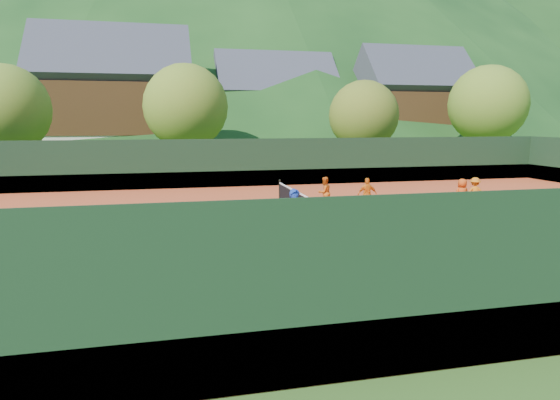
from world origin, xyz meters
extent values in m
plane|color=#2A4F18|center=(0.00, 0.00, 0.00)|extent=(400.00, 400.00, 0.00)
cube|color=#C0451F|center=(0.00, 0.00, 0.01)|extent=(40.00, 24.00, 0.02)
imported|color=#17379B|center=(-1.77, -3.66, 0.99)|extent=(0.78, 0.59, 1.95)
imported|color=orange|center=(1.55, 3.33, 0.76)|extent=(0.88, 0.80, 1.49)
imported|color=orange|center=(3.16, 1.98, 0.80)|extent=(0.94, 0.46, 1.55)
imported|color=#CB4812|center=(7.40, 1.05, 0.77)|extent=(0.74, 0.49, 1.51)
imported|color=orange|center=(8.54, 1.74, 0.75)|extent=(1.06, 0.79, 1.45)
sphere|color=yellow|center=(6.38, -4.49, 0.05)|extent=(0.07, 0.07, 0.07)
sphere|color=yellow|center=(-0.89, -1.09, 0.05)|extent=(0.07, 0.07, 0.07)
sphere|color=yellow|center=(-5.97, -1.91, 0.05)|extent=(0.07, 0.07, 0.07)
sphere|color=yellow|center=(-4.73, -7.41, 0.05)|extent=(0.07, 0.07, 0.07)
sphere|color=yellow|center=(-6.03, -1.05, 0.05)|extent=(0.07, 0.07, 0.07)
sphere|color=yellow|center=(-5.71, -6.77, 0.05)|extent=(0.07, 0.07, 0.07)
sphere|color=yellow|center=(-8.98, -7.67, 0.05)|extent=(0.07, 0.07, 0.07)
sphere|color=yellow|center=(-8.18, -4.44, 0.05)|extent=(0.07, 0.07, 0.07)
sphere|color=yellow|center=(-6.96, -4.61, 0.05)|extent=(0.07, 0.07, 0.07)
sphere|color=yellow|center=(-5.64, -1.83, 0.05)|extent=(0.07, 0.07, 0.07)
sphere|color=yellow|center=(0.47, -7.47, 0.05)|extent=(0.07, 0.07, 0.07)
sphere|color=yellow|center=(-7.25, -8.90, 0.05)|extent=(0.07, 0.07, 0.07)
sphere|color=yellow|center=(-5.89, -1.87, 0.05)|extent=(0.07, 0.07, 0.07)
sphere|color=yellow|center=(2.16, -4.98, 0.05)|extent=(0.07, 0.07, 0.07)
sphere|color=yellow|center=(-9.29, -1.70, 0.05)|extent=(0.07, 0.07, 0.07)
sphere|color=yellow|center=(4.35, -2.38, 0.05)|extent=(0.07, 0.07, 0.07)
sphere|color=yellow|center=(-5.76, -6.15, 0.05)|extent=(0.07, 0.07, 0.07)
sphere|color=yellow|center=(-0.17, -5.53, 0.05)|extent=(0.07, 0.07, 0.07)
sphere|color=yellow|center=(-7.32, -7.84, 0.05)|extent=(0.07, 0.07, 0.07)
sphere|color=yellow|center=(-1.75, -9.06, 0.05)|extent=(0.07, 0.07, 0.07)
sphere|color=yellow|center=(3.66, -7.19, 0.05)|extent=(0.07, 0.07, 0.07)
sphere|color=yellow|center=(-0.06, -6.57, 0.05)|extent=(0.07, 0.07, 0.07)
sphere|color=yellow|center=(3.54, -1.19, 0.05)|extent=(0.07, 0.07, 0.07)
sphere|color=yellow|center=(-8.87, -6.67, 0.05)|extent=(0.07, 0.07, 0.07)
sphere|color=yellow|center=(-3.05, -4.26, 0.05)|extent=(0.07, 0.07, 0.07)
sphere|color=yellow|center=(-9.15, -1.64, 0.05)|extent=(0.07, 0.07, 0.07)
sphere|color=yellow|center=(1.41, -8.41, 0.05)|extent=(0.07, 0.07, 0.07)
sphere|color=yellow|center=(-5.84, -7.11, 0.05)|extent=(0.07, 0.07, 0.07)
cube|color=white|center=(0.00, -5.49, 0.02)|extent=(23.77, 0.06, 0.00)
cube|color=white|center=(0.00, 5.49, 0.02)|extent=(23.77, 0.06, 0.00)
cube|color=silver|center=(0.00, -4.12, 0.02)|extent=(23.77, 0.06, 0.00)
cube|color=white|center=(0.00, 4.12, 0.02)|extent=(23.77, 0.06, 0.00)
cube|color=white|center=(-6.40, 0.00, 0.02)|extent=(0.06, 8.23, 0.00)
cube|color=silver|center=(6.40, 0.00, 0.02)|extent=(0.06, 8.23, 0.00)
cube|color=white|center=(0.00, 0.00, 0.02)|extent=(12.80, 0.06, 0.00)
cube|color=white|center=(0.00, 0.00, 0.02)|extent=(0.06, 10.97, 0.00)
cube|color=black|center=(0.00, 0.00, 0.47)|extent=(0.03, 11.97, 0.90)
cube|color=white|center=(0.00, 0.00, 0.94)|extent=(0.05, 11.97, 0.06)
cylinder|color=black|center=(0.00, -5.99, 0.57)|extent=(0.10, 0.10, 1.10)
cylinder|color=black|center=(0.00, 5.99, 0.57)|extent=(0.10, 0.10, 1.10)
cube|color=black|center=(0.00, 12.00, 1.52)|extent=(40.00, 0.05, 3.00)
cube|color=#1A5D27|center=(0.00, 12.00, 0.52)|extent=(40.40, 0.05, 1.00)
cube|color=black|center=(0.00, -12.00, 1.52)|extent=(40.00, 0.05, 3.00)
cube|color=#195829|center=(0.00, -12.00, 0.52)|extent=(40.40, 0.05, 1.00)
cylinder|color=black|center=(-7.48, -5.16, 0.30)|extent=(0.02, 0.02, 0.55)
cylinder|color=black|center=(-6.93, -5.16, 0.30)|extent=(0.02, 0.02, 0.55)
cylinder|color=black|center=(-7.48, -4.61, 0.30)|extent=(0.02, 0.02, 0.55)
cylinder|color=black|center=(-6.93, -4.61, 0.30)|extent=(0.02, 0.02, 0.55)
cube|color=black|center=(-7.21, -4.89, 0.57)|extent=(0.55, 0.55, 0.02)
cube|color=black|center=(-7.21, -5.16, 0.80)|extent=(0.55, 0.02, 0.45)
cube|color=black|center=(-7.21, -4.61, 0.80)|extent=(0.55, 0.02, 0.45)
cube|color=black|center=(-7.48, -4.89, 0.80)|extent=(0.02, 0.55, 0.45)
cube|color=black|center=(-6.93, -4.89, 0.80)|extent=(0.02, 0.55, 0.45)
sphere|color=#CCE526|center=(-7.41, -5.09, 0.99)|extent=(0.07, 0.07, 0.07)
sphere|color=#CCE526|center=(-7.41, -4.95, 0.99)|extent=(0.07, 0.07, 0.07)
sphere|color=#CCE526|center=(-7.41, -4.82, 0.99)|extent=(0.07, 0.07, 0.07)
sphere|color=#CCE526|center=(-7.41, -4.68, 0.99)|extent=(0.07, 0.07, 0.07)
sphere|color=#CCE526|center=(-7.28, -5.09, 0.99)|extent=(0.07, 0.07, 0.07)
sphere|color=#CCE526|center=(-7.28, -4.95, 0.99)|extent=(0.07, 0.07, 0.07)
sphere|color=#CCE526|center=(-7.28, -4.82, 0.99)|extent=(0.07, 0.07, 0.07)
sphere|color=#CCE526|center=(-7.28, -4.68, 0.99)|extent=(0.07, 0.07, 0.07)
sphere|color=#CCE526|center=(-7.14, -5.09, 0.99)|extent=(0.07, 0.07, 0.07)
sphere|color=#CCE526|center=(-7.14, -4.95, 0.99)|extent=(0.07, 0.07, 0.07)
sphere|color=#CCE526|center=(-7.14, -4.82, 0.99)|extent=(0.07, 0.07, 0.07)
sphere|color=#CCE526|center=(-7.14, -4.68, 0.99)|extent=(0.07, 0.07, 0.07)
sphere|color=#CCE526|center=(-7.00, -5.09, 0.99)|extent=(0.07, 0.07, 0.07)
sphere|color=#CCE526|center=(-7.00, -4.95, 0.99)|extent=(0.07, 0.07, 0.07)
sphere|color=#CCE526|center=(-7.00, -4.82, 0.99)|extent=(0.07, 0.07, 0.07)
sphere|color=#CCE526|center=(-7.00, -4.68, 0.99)|extent=(0.07, 0.07, 0.07)
cube|color=beige|center=(-10.00, 30.00, 1.44)|extent=(12.00, 9.00, 2.88)
cube|color=#38210F|center=(-10.00, 30.00, 5.12)|extent=(12.24, 9.18, 4.48)
cube|color=#3D3D45|center=(-10.00, 30.00, 7.96)|extent=(13.80, 9.93, 9.93)
cube|color=beige|center=(6.00, 34.00, 1.26)|extent=(11.00, 8.00, 2.52)
cube|color=#331E0E|center=(6.00, 34.00, 4.48)|extent=(11.22, 8.16, 3.92)
cube|color=#3F4047|center=(6.00, 34.00, 7.04)|extent=(12.65, 8.82, 8.82)
cube|color=beige|center=(20.00, 30.00, 1.35)|extent=(10.00, 8.00, 2.70)
cube|color=#3B2310|center=(20.00, 30.00, 4.80)|extent=(10.20, 8.16, 4.20)
cube|color=#3C3D44|center=(20.00, 30.00, 7.50)|extent=(11.50, 8.82, 8.82)
cylinder|color=#3C2518|center=(-16.00, 18.00, 1.35)|extent=(0.36, 0.36, 2.70)
sphere|color=#4B771F|center=(-16.00, 18.00, 4.88)|extent=(6.00, 6.00, 6.00)
cylinder|color=#3B2617|center=(-4.00, 20.00, 1.44)|extent=(0.36, 0.36, 2.88)
sphere|color=#4E761F|center=(-4.00, 20.00, 5.20)|extent=(6.40, 6.40, 6.40)
cylinder|color=#3C2618|center=(10.00, 19.00, 1.26)|extent=(0.36, 0.36, 2.52)
sphere|color=#4D691C|center=(10.00, 19.00, 4.55)|extent=(5.60, 5.60, 5.60)
cylinder|color=#3E2719|center=(22.00, 20.00, 1.53)|extent=(0.36, 0.36, 3.06)
sphere|color=#4A771F|center=(22.00, 20.00, 5.53)|extent=(6.80, 6.80, 6.80)
camera|label=1|loc=(-5.88, -18.98, 4.14)|focal=32.00mm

